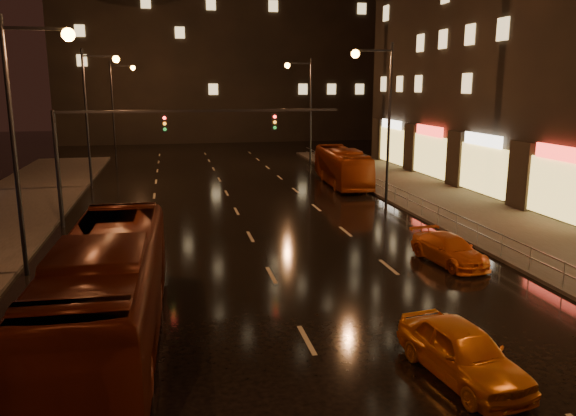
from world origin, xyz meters
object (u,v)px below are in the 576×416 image
Objects in this scene: taxi_far at (449,250)px; bus_curb at (342,167)px; bus_red at (108,291)px; taxi_near at (462,352)px.

bus_curb is at bearing 78.36° from taxi_far.
bus_curb is (14.69, 24.71, -0.25)m from bus_red.
bus_curb is at bearing 71.26° from taxi_near.
taxi_near is 9.92m from taxi_far.
bus_curb is 19.72m from taxi_far.
taxi_far is (13.40, 5.05, -1.05)m from bus_red.
taxi_near is (-5.58, -28.60, -0.67)m from bus_curb.
bus_red is at bearing -167.21° from taxi_far.
taxi_far is at bearing -89.93° from bus_curb.
bus_red is 28.75m from bus_curb.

